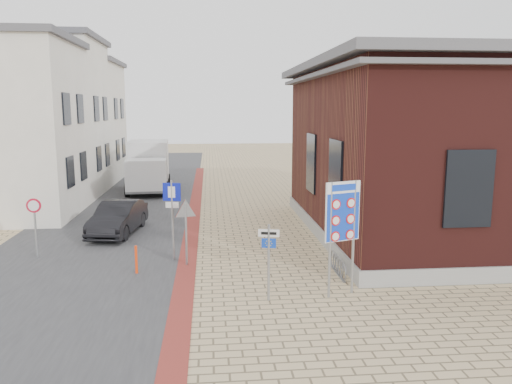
{
  "coord_description": "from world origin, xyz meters",
  "views": [
    {
      "loc": [
        -1.22,
        -12.17,
        5.03
      ],
      "look_at": [
        0.35,
        4.54,
        2.2
      ],
      "focal_mm": 35.0,
      "sensor_mm": 36.0,
      "label": 1
    }
  ],
  "objects": [
    {
      "name": "yield_sign",
      "position": [
        -2.0,
        3.5,
        1.61
      ],
      "size": [
        0.75,
        0.21,
        2.13
      ],
      "rotation": [
        0.0,
        0.0,
        0.2
      ],
      "color": "gray",
      "rests_on": "ground"
    },
    {
      "name": "road_strip",
      "position": [
        -5.5,
        15.0,
        0.01
      ],
      "size": [
        7.0,
        60.0,
        0.02
      ],
      "primitive_type": "cube",
      "color": "#38383A",
      "rests_on": "ground"
    },
    {
      "name": "bollard",
      "position": [
        -3.5,
        2.8,
        0.45
      ],
      "size": [
        0.11,
        0.11,
        0.89
      ],
      "primitive_type": "cylinder",
      "rotation": [
        0.0,
        0.0,
        0.43
      ],
      "color": "#FA3B0D",
      "rests_on": "ground"
    },
    {
      "name": "townhouse_mid",
      "position": [
        -10.99,
        18.0,
        4.57
      ],
      "size": [
        7.4,
        6.4,
        9.1
      ],
      "color": "silver",
      "rests_on": "ground"
    },
    {
      "name": "essen_sign",
      "position": [
        0.28,
        0.3,
        1.33
      ],
      "size": [
        0.55,
        0.16,
        2.05
      ],
      "rotation": [
        0.0,
        0.0,
        -0.21
      ],
      "color": "gray",
      "rests_on": "ground"
    },
    {
      "name": "bike_rack",
      "position": [
        2.65,
        2.2,
        0.26
      ],
      "size": [
        0.08,
        1.8,
        0.6
      ],
      "color": "slate",
      "rests_on": "ground"
    },
    {
      "name": "parking_sign",
      "position": [
        -2.46,
        4.08,
        1.86
      ],
      "size": [
        0.59,
        0.17,
        2.7
      ],
      "rotation": [
        0.0,
        0.0,
        -0.23
      ],
      "color": "gray",
      "rests_on": "ground"
    },
    {
      "name": "curb_strip",
      "position": [
        -2.0,
        10.0,
        0.01
      ],
      "size": [
        0.6,
        40.0,
        0.02
      ],
      "primitive_type": "cube",
      "color": "maroon",
      "rests_on": "ground"
    },
    {
      "name": "townhouse_far",
      "position": [
        -10.99,
        24.0,
        4.17
      ],
      "size": [
        7.4,
        6.4,
        8.3
      ],
      "color": "silver",
      "rests_on": "ground"
    },
    {
      "name": "sedan",
      "position": [
        -4.93,
        7.92,
        0.66
      ],
      "size": [
        1.96,
        4.15,
        1.32
      ],
      "primitive_type": "imported",
      "rotation": [
        0.0,
        0.0,
        -0.15
      ],
      "color": "black",
      "rests_on": "ground"
    },
    {
      "name": "border_sign",
      "position": [
        2.28,
        0.5,
        2.26
      ],
      "size": [
        1.02,
        0.41,
        3.13
      ],
      "rotation": [
        0.0,
        0.0,
        0.36
      ],
      "color": "gray",
      "rests_on": "ground"
    },
    {
      "name": "ground",
      "position": [
        0.0,
        0.0,
        0.0
      ],
      "size": [
        120.0,
        120.0,
        0.0
      ],
      "primitive_type": "plane",
      "color": "tan",
      "rests_on": "ground"
    },
    {
      "name": "brick_building",
      "position": [
        8.99,
        7.0,
        3.49
      ],
      "size": [
        13.0,
        13.0,
        6.8
      ],
      "color": "gray",
      "rests_on": "ground"
    },
    {
      "name": "speed_sign",
      "position": [
        -7.09,
        4.79,
        1.35
      ],
      "size": [
        0.49,
        0.07,
        2.06
      ],
      "rotation": [
        0.0,
        0.0,
        0.02
      ],
      "color": "gray",
      "rests_on": "ground"
    },
    {
      "name": "box_truck",
      "position": [
        -4.93,
        18.51,
        1.56
      ],
      "size": [
        2.75,
        5.92,
        3.03
      ],
      "rotation": [
        0.0,
        0.0,
        0.06
      ],
      "color": "slate",
      "rests_on": "ground"
    }
  ]
}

